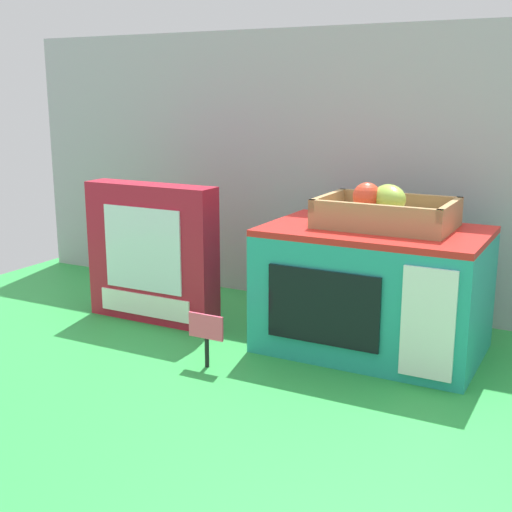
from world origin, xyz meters
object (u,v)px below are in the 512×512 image
(cookie_set_box, at_px, (152,253))
(price_sign, at_px, (206,332))
(toy_microwave, at_px, (373,290))
(food_groups_crate, at_px, (385,213))

(cookie_set_box, xyz_separation_m, price_sign, (0.24, -0.17, -0.08))
(cookie_set_box, bearing_deg, price_sign, -35.54)
(toy_microwave, bearing_deg, cookie_set_box, -173.77)
(toy_microwave, xyz_separation_m, cookie_set_box, (-0.48, -0.05, 0.03))
(food_groups_crate, bearing_deg, cookie_set_box, -171.42)
(cookie_set_box, relative_size, price_sign, 3.00)
(toy_microwave, bearing_deg, price_sign, -135.83)
(toy_microwave, relative_size, food_groups_crate, 1.65)
(food_groups_crate, bearing_deg, price_sign, -134.49)
(food_groups_crate, relative_size, price_sign, 2.46)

